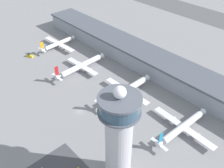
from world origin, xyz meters
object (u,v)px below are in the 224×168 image
airplane_gate_charlie (126,91)px  service_truck_catering (30,56)px  airplane_gate_delta (183,127)px  service_truck_fuel (49,46)px  control_tower (119,136)px  airplane_gate_bravo (81,66)px  airplane_gate_alpha (58,44)px

airplane_gate_charlie → service_truck_catering: airplane_gate_charlie is taller
airplane_gate_charlie → airplane_gate_delta: 45.02m
service_truck_catering → service_truck_fuel: bearing=98.2°
control_tower → service_truck_fuel: (-134.93, 43.97, -26.03)m
control_tower → service_truck_catering: (-131.87, 22.81, -25.98)m
control_tower → airplane_gate_bravo: size_ratio=1.16×
airplane_gate_alpha → service_truck_catering: size_ratio=6.17×
airplane_gate_charlie → service_truck_fuel: bearing=-179.2°
control_tower → airplane_gate_delta: (5.38, 45.73, -23.15)m
service_truck_fuel → airplane_gate_bravo: bearing=-2.1°
control_tower → airplane_gate_charlie: 64.33m
airplane_gate_charlie → service_truck_fuel: (-95.29, -1.37, -3.41)m
control_tower → airplane_gate_charlie: (-39.64, 45.34, -22.62)m
service_truck_catering → airplane_gate_alpha: bearing=82.8°
control_tower → airplane_gate_charlie: control_tower is taller
airplane_gate_alpha → airplane_gate_delta: airplane_gate_delta is taller
airplane_gate_alpha → airplane_gate_bravo: bearing=-9.9°
airplane_gate_alpha → service_truck_fuel: (-6.45, -5.72, -3.22)m
airplane_gate_charlie → service_truck_fuel: 95.36m
control_tower → airplane_gate_charlie: size_ratio=1.18×
control_tower → service_truck_fuel: bearing=162.0°
service_truck_fuel → service_truck_catering: bearing=-81.8°
airplane_gate_alpha → control_tower: bearing=-21.1°
airplane_gate_bravo → service_truck_catering: airplane_gate_bravo is taller
airplane_gate_charlie → service_truck_catering: 95.00m
service_truck_catering → service_truck_fuel: 21.38m
airplane_gate_bravo → service_truck_fuel: bearing=177.9°
service_truck_fuel → airplane_gate_charlie: bearing=0.8°
airplane_gate_alpha → airplane_gate_charlie: bearing=-2.8°
airplane_gate_alpha → airplane_gate_delta: 133.92m
airplane_gate_alpha → service_truck_fuel: airplane_gate_alpha is taller
control_tower → airplane_gate_alpha: size_ratio=1.39×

